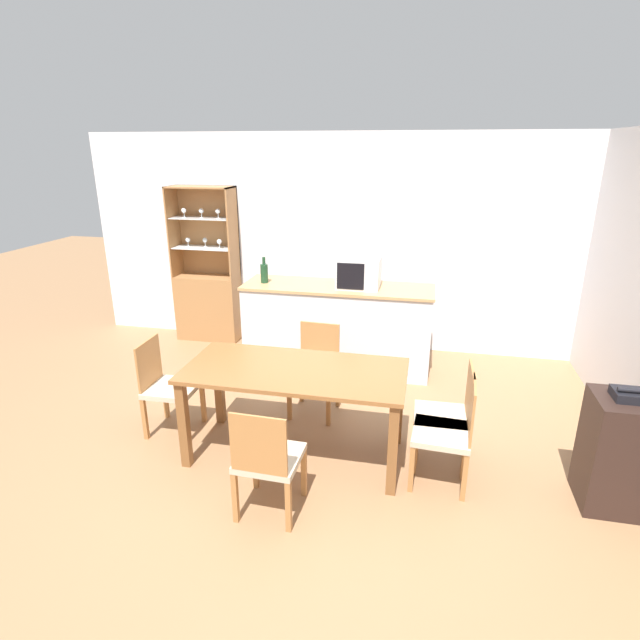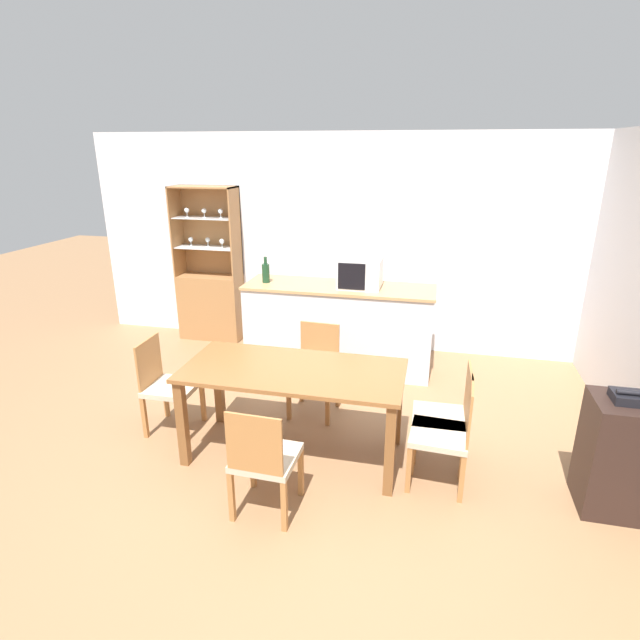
# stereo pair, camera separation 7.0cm
# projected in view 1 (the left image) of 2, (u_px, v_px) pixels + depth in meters

# --- Properties ---
(ground_plane) EXTENTS (18.00, 18.00, 0.00)m
(ground_plane) POSITION_uv_depth(u_px,v_px,m) (306.00, 463.00, 3.96)
(ground_plane) COLOR #936B47
(wall_back) EXTENTS (6.80, 0.06, 2.55)m
(wall_back) POSITION_uv_depth(u_px,v_px,m) (357.00, 244.00, 5.97)
(wall_back) COLOR silver
(wall_back) RESTS_ON ground_plane
(kitchen_counter) EXTENTS (2.07, 0.64, 0.95)m
(kitchen_counter) POSITION_uv_depth(u_px,v_px,m) (337.00, 327.00, 5.57)
(kitchen_counter) COLOR silver
(kitchen_counter) RESTS_ON ground_plane
(display_cabinet) EXTENTS (0.80, 0.34, 1.93)m
(display_cabinet) POSITION_uv_depth(u_px,v_px,m) (208.00, 296.00, 6.40)
(display_cabinet) COLOR #A37042
(display_cabinet) RESTS_ON ground_plane
(dining_table) EXTENTS (1.71, 0.80, 0.76)m
(dining_table) POSITION_uv_depth(u_px,v_px,m) (295.00, 381.00, 3.89)
(dining_table) COLOR brown
(dining_table) RESTS_ON ground_plane
(dining_chair_head_far) EXTENTS (0.43, 0.43, 0.83)m
(dining_chair_head_far) POSITION_uv_depth(u_px,v_px,m) (316.00, 370.00, 4.63)
(dining_chair_head_far) COLOR #C1B299
(dining_chair_head_far) RESTS_ON ground_plane
(dining_chair_head_near) EXTENTS (0.42, 0.42, 0.83)m
(dining_chair_head_near) POSITION_uv_depth(u_px,v_px,m) (268.00, 460.00, 3.30)
(dining_chair_head_near) COLOR #C1B299
(dining_chair_head_near) RESTS_ON ground_plane
(dining_chair_side_left_far) EXTENTS (0.41, 0.41, 0.83)m
(dining_chair_side_left_far) POSITION_uv_depth(u_px,v_px,m) (168.00, 386.00, 4.31)
(dining_chair_side_left_far) COLOR #C1B299
(dining_chair_side_left_far) RESTS_ON ground_plane
(dining_chair_side_right_far) EXTENTS (0.41, 0.41, 0.83)m
(dining_chair_side_right_far) POSITION_uv_depth(u_px,v_px,m) (447.00, 416.00, 3.84)
(dining_chair_side_right_far) COLOR #C1B299
(dining_chair_side_right_far) RESTS_ON ground_plane
(dining_chair_side_right_near) EXTENTS (0.43, 0.43, 0.83)m
(dining_chair_side_right_near) POSITION_uv_depth(u_px,v_px,m) (448.00, 432.00, 3.62)
(dining_chair_side_right_near) COLOR #C1B299
(dining_chair_side_right_near) RESTS_ON ground_plane
(microwave) EXTENTS (0.45, 0.40, 0.32)m
(microwave) POSITION_uv_depth(u_px,v_px,m) (359.00, 272.00, 5.33)
(microwave) COLOR silver
(microwave) RESTS_ON kitchen_counter
(wine_bottle) EXTENTS (0.08, 0.08, 0.29)m
(wine_bottle) POSITION_uv_depth(u_px,v_px,m) (264.00, 273.00, 5.51)
(wine_bottle) COLOR #193D23
(wine_bottle) RESTS_ON kitchen_counter
(side_cabinet) EXTENTS (0.57, 0.41, 0.82)m
(side_cabinet) POSITION_uv_depth(u_px,v_px,m) (630.00, 454.00, 3.38)
(side_cabinet) COLOR black
(side_cabinet) RESTS_ON ground_plane
(telephone) EXTENTS (0.23, 0.18, 0.10)m
(telephone) POSITION_uv_depth(u_px,v_px,m) (632.00, 395.00, 3.25)
(telephone) COLOR black
(telephone) RESTS_ON side_cabinet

